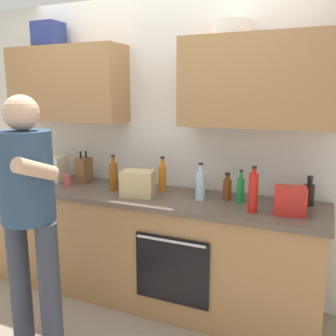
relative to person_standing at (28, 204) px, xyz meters
name	(u,v)px	position (x,y,z in m)	size (l,w,h in m)	color
ground_plane	(144,295)	(0.39, 0.85, -1.00)	(12.00, 12.00, 0.00)	gray
back_wall_unit	(156,118)	(0.38, 1.12, 0.49)	(4.00, 0.38, 2.50)	silver
counter	(144,245)	(0.39, 0.85, -0.55)	(2.84, 0.67, 0.90)	#A37547
person_standing	(28,204)	(0.00, 0.00, 0.00)	(0.49, 0.45, 1.69)	#383D4C
bottle_syrup	(114,176)	(0.12, 0.84, 0.02)	(0.07, 0.07, 0.30)	#8C4C14
bottle_juice	(163,177)	(0.50, 0.99, 0.02)	(0.06, 0.06, 0.29)	orange
bottle_water	(200,185)	(0.87, 0.86, 0.01)	(0.07, 0.07, 0.29)	silver
bottle_soy	(309,194)	(1.63, 1.04, -0.01)	(0.07, 0.07, 0.22)	black
bottle_hotsauce	(253,192)	(1.29, 0.71, 0.04)	(0.06, 0.06, 0.32)	red
bottle_vinegar	(227,188)	(1.06, 0.95, -0.01)	(0.06, 0.06, 0.21)	brown
bottle_soda	(241,189)	(1.17, 0.91, 0.00)	(0.05, 0.05, 0.25)	#198C33
cup_tea	(20,179)	(-0.76, 0.69, -0.05)	(0.09, 0.09, 0.10)	#33598C
cup_stoneware	(200,188)	(0.80, 1.05, -0.06)	(0.08, 0.08, 0.09)	slate
cup_ceramic	(67,181)	(-0.33, 0.80, -0.05)	(0.07, 0.07, 0.10)	#BF4C47
knife_block	(84,170)	(-0.28, 0.98, 0.01)	(0.10, 0.14, 0.28)	brown
grocery_bag_bread	(138,184)	(0.39, 0.76, 0.00)	(0.25, 0.18, 0.20)	tan
grocery_bag_crisps	(290,201)	(1.53, 0.77, -0.01)	(0.21, 0.15, 0.19)	red
grocery_bag_rice	(53,168)	(-0.59, 0.92, 0.01)	(0.23, 0.19, 0.23)	beige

